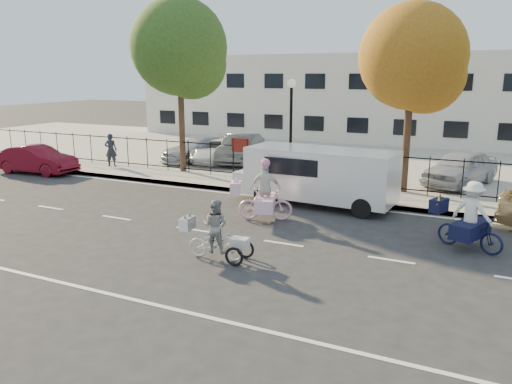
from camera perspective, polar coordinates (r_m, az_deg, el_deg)
The scene contains 21 objects.
ground at distance 15.49m, azimuth -7.20°, elevation -4.31°, with size 120.00×120.00×0.00m, color #333334.
road_markings at distance 15.49m, azimuth -7.20°, elevation -4.29°, with size 60.00×9.52×0.01m, color silver, non-canonical shape.
curb at distance 19.75m, azimuth 0.67°, elevation -0.11°, with size 60.00×0.10×0.15m, color #A8A399.
sidewalk at distance 20.68m, azimuth 1.89°, elevation 0.50°, with size 60.00×2.20×0.15m, color #A8A399.
parking_lot at distance 28.92m, azimuth 8.98°, elevation 4.03°, with size 60.00×15.60×0.15m, color #A8A399.
iron_fence at distance 21.51m, azimuth 3.08°, elevation 3.23°, with size 58.00×0.06×1.50m, color black, non-canonical shape.
building at distance 38.29m, azimuth 13.51°, elevation 10.48°, with size 34.00×10.00×6.00m, color silver.
lamppost at distance 20.68m, azimuth 4.03°, elevation 8.99°, with size 0.36×0.36×4.33m.
street_sign at distance 21.84m, azimuth -1.81°, elevation 4.77°, with size 0.85×0.06×1.80m.
zebra_trike at distance 12.87m, azimuth -4.62°, elevation -5.08°, with size 1.86×0.78×1.59m.
unicorn_bike at distance 16.19m, azimuth 0.95°, elevation -0.65°, with size 2.07×1.50×2.05m.
bull_bike at distance 14.69m, azimuth 23.26°, elevation -3.22°, with size 2.10×1.49×1.90m.
white_van at distance 18.13m, azimuth 7.06°, elevation 2.02°, with size 5.94×2.37×2.07m.
red_sedan at distance 26.17m, azimuth -23.77°, elevation 3.41°, with size 1.41×4.05×1.33m, color #5D0A19.
pedestrian at distance 26.01m, azimuth -16.25°, elevation 4.63°, with size 0.60×0.39×1.65m, color black.
lot_car_a at distance 26.86m, azimuth -6.58°, elevation 4.93°, with size 1.78×4.37×1.27m, color #B3B5BC.
lot_car_b at distance 26.29m, azimuth -4.08°, elevation 4.70°, with size 1.94×4.21×1.17m, color white.
lot_car_c at distance 26.05m, azimuth -1.76°, elevation 4.98°, with size 1.55×4.45×1.47m, color #4C4F53.
lot_car_d at distance 22.42m, azimuth 22.33°, elevation 2.59°, with size 1.71×4.26×1.45m, color #B7BAC0.
tree_west at distance 23.71m, azimuth -8.39°, elevation 15.56°, with size 4.40×4.40×8.06m.
tree_mid at distance 20.08m, azimuth 17.85°, elevation 13.97°, with size 3.98×3.98×7.29m.
Camera 1 is at (8.04, -12.40, 4.67)m, focal length 35.00 mm.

